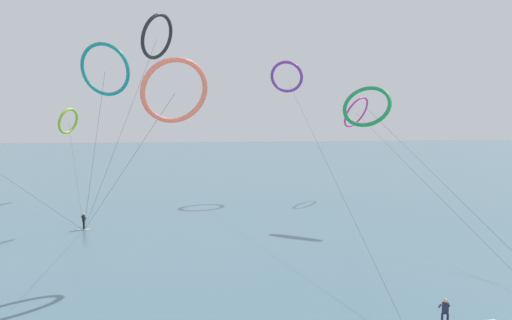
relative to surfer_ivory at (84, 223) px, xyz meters
The scene contains 10 objects.
sea_water 72.50m from the surfer_ivory, 77.49° to the left, with size 400.00×200.00×0.08m, color slate.
surfer_ivory is the anchor object (origin of this frame).
surfer_crimson 35.58m from the surfer_ivory, 46.77° to the right, with size 1.40×0.65×1.70m.
kite_emerald 31.95m from the surfer_ivory, ahead, with size 7.43×25.90×14.96m.
kite_coral 21.06m from the surfer_ivory, 54.66° to the right, with size 12.59×15.79×15.76m.
kite_magenta 39.49m from the surfer_ivory, 25.21° to the left, with size 5.48×43.20×14.36m.
kite_charcoal 21.03m from the surfer_ivory, 28.30° to the left, with size 9.60×6.68×22.58m.
kite_teal 15.70m from the surfer_ivory, 47.96° to the right, with size 5.77×5.17×18.26m.
kite_lime 23.52m from the surfer_ivory, 107.10° to the left, with size 7.77×22.39×12.81m.
kite_violet 34.82m from the surfer_ivory, 36.88° to the left, with size 5.62×49.17×19.54m.
Camera 1 is at (-4.64, -12.36, 11.44)m, focal length 32.99 mm.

